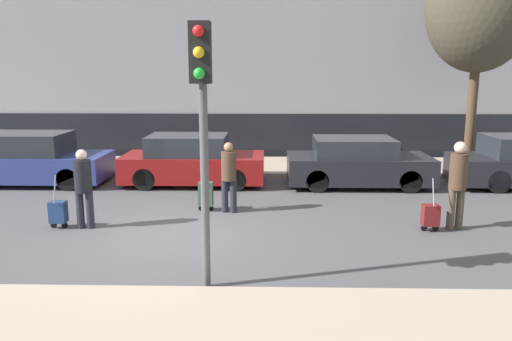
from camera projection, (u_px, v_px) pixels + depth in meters
name	position (u px, v px, depth m)	size (l,w,h in m)	color
ground_plane	(172.00, 237.00, 9.61)	(80.00, 80.00, 0.00)	#4C4C4F
sidewalk_near	(112.00, 335.00, 5.92)	(28.00, 2.50, 0.12)	tan
sidewalk_far	(212.00, 166.00, 16.46)	(28.00, 3.00, 0.12)	tan
parked_car_0	(31.00, 160.00, 14.03)	(4.15, 1.79, 1.44)	navy
parked_car_1	(192.00, 161.00, 13.96)	(3.92, 1.75, 1.39)	maroon
parked_car_2	(357.00, 163.00, 13.78)	(3.90, 1.82, 1.34)	black
pedestrian_left	(83.00, 184.00, 9.96)	(0.35, 0.34, 1.61)	#23232D
trolley_left	(58.00, 212.00, 10.08)	(0.34, 0.29, 1.09)	navy
pedestrian_center	(229.00, 173.00, 11.11)	(0.35, 0.34, 1.59)	#23232D
trolley_center	(206.00, 194.00, 11.33)	(0.34, 0.29, 1.20)	#335138
pedestrian_right	(458.00, 180.00, 9.87)	(0.34, 0.34, 1.78)	#4C4233
trolley_right	(431.00, 215.00, 9.88)	(0.34, 0.29, 1.08)	maroon
traffic_light	(202.00, 105.00, 6.74)	(0.28, 0.47, 3.77)	#515154
parked_bicycle	(376.00, 153.00, 16.38)	(1.77, 0.06, 0.96)	black
bare_tree_near_crossing	(480.00, 7.00, 14.47)	(3.09, 3.09, 6.74)	#4C3826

